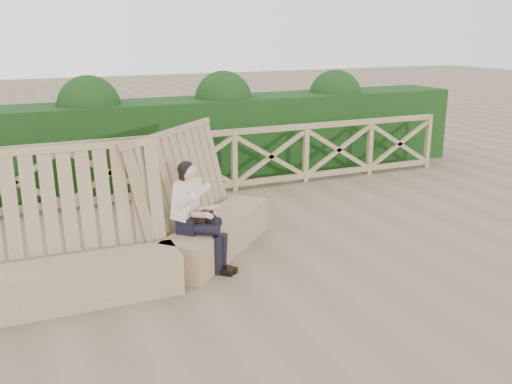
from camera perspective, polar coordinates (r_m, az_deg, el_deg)
name	(u,v)px	position (r m, az deg, el deg)	size (l,w,h in m)	color
ground	(291,270)	(6.85, 3.51, -7.84)	(60.00, 60.00, 0.00)	brown
bench	(151,240)	(6.76, -10.44, -4.79)	(3.81, 2.06, 1.59)	#856C4C
woman	(195,211)	(6.70, -6.09, -1.90)	(0.70, 0.73, 1.31)	black
guardrail	(195,164)	(9.75, -6.10, 2.80)	(10.10, 0.09, 1.10)	#968057
hedge	(174,140)	(10.83, -8.17, 5.13)	(12.00, 1.20, 1.50)	black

